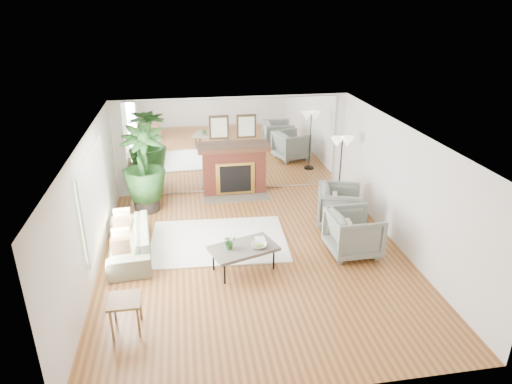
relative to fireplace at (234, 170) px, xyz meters
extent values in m
plane|color=brown|center=(0.00, -3.26, -0.66)|extent=(7.00, 7.00, 0.00)
cube|color=silver|center=(-2.99, -3.26, 0.59)|extent=(0.02, 7.00, 2.50)
cube|color=silver|center=(2.99, -3.26, 0.59)|extent=(0.02, 7.00, 2.50)
cube|color=silver|center=(0.00, 0.23, 0.59)|extent=(6.00, 0.02, 2.50)
cube|color=silver|center=(0.00, 0.21, 0.59)|extent=(5.40, 0.04, 2.40)
cube|color=#B2E09E|center=(-2.96, -2.86, 0.69)|extent=(0.04, 2.40, 1.50)
cube|color=maroon|center=(0.00, 0.02, -0.06)|extent=(1.60, 0.40, 1.20)
cube|color=gold|center=(0.00, -0.19, -0.18)|extent=(1.00, 0.04, 0.85)
cube|color=black|center=(0.00, -0.21, -0.18)|extent=(0.80, 0.04, 0.70)
cube|color=#584F45|center=(0.00, -0.33, -0.64)|extent=(1.70, 0.55, 0.03)
cube|color=#4C2D18|center=(0.00, 0.00, 0.56)|extent=(1.85, 0.46, 0.10)
cube|color=black|center=(-0.35, 0.17, 1.09)|extent=(0.50, 0.04, 0.60)
cube|color=black|center=(0.35, 0.17, 1.09)|extent=(0.50, 0.04, 0.60)
cube|color=silver|center=(-0.65, -2.54, -0.64)|extent=(2.95, 2.19, 0.03)
cube|color=#584F45|center=(-0.28, -3.71, -0.20)|extent=(1.38, 1.06, 0.06)
cylinder|color=black|center=(-0.68, -4.11, -0.45)|extent=(0.04, 0.04, 0.43)
cylinder|color=black|center=(0.28, -3.78, -0.45)|extent=(0.04, 0.04, 0.43)
cylinder|color=black|center=(-0.84, -3.63, -0.45)|extent=(0.04, 0.04, 0.43)
cylinder|color=black|center=(0.12, -3.30, -0.45)|extent=(0.04, 0.04, 0.43)
imported|color=gray|center=(-2.45, -2.77, -0.36)|extent=(0.96, 2.09, 0.59)
imported|color=gray|center=(2.13, -2.13, -0.21)|extent=(1.22, 1.20, 0.89)
imported|color=gray|center=(1.97, -3.44, -0.21)|extent=(1.02, 0.99, 0.90)
cube|color=olive|center=(-2.29, -5.10, -0.12)|extent=(0.50, 0.50, 0.04)
cylinder|color=olive|center=(-2.49, -5.30, -0.39)|extent=(0.04, 0.04, 0.53)
cylinder|color=olive|center=(-2.09, -5.29, -0.39)|extent=(0.04, 0.04, 0.53)
cylinder|color=olive|center=(-2.49, -4.90, -0.39)|extent=(0.04, 0.04, 0.53)
cylinder|color=olive|center=(-2.10, -4.90, -0.39)|extent=(0.04, 0.04, 0.53)
cylinder|color=black|center=(-2.22, -0.69, -0.44)|extent=(0.61, 0.61, 0.44)
imported|color=#2F6023|center=(-2.22, -0.69, 0.55)|extent=(1.01, 1.01, 1.80)
cylinder|color=black|center=(2.45, -1.14, -0.64)|extent=(0.29, 0.29, 0.04)
cylinder|color=black|center=(2.45, -1.14, 0.18)|extent=(0.03, 0.03, 1.68)
cone|color=beige|center=(2.32, -1.14, 0.96)|extent=(0.31, 0.31, 0.23)
cone|color=beige|center=(2.57, -1.14, 0.96)|extent=(0.31, 0.31, 0.23)
imported|color=#2F6023|center=(-0.54, -3.72, -0.04)|extent=(0.29, 0.27, 0.27)
imported|color=olive|center=(0.01, -3.76, -0.14)|extent=(0.34, 0.34, 0.07)
imported|color=olive|center=(-0.02, -3.50, -0.16)|extent=(0.20, 0.26, 0.02)
camera|label=1|loc=(-1.26, -11.04, 4.08)|focal=32.00mm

